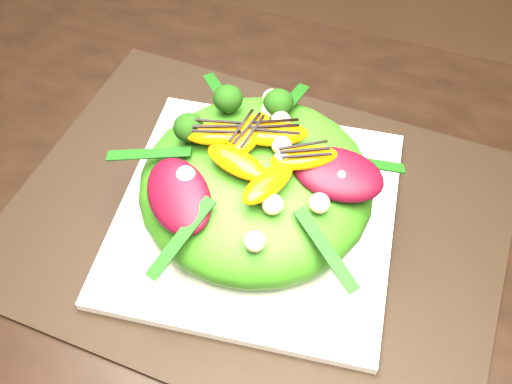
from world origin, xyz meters
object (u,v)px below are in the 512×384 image
(placemat, at_px, (256,219))
(plate_base, at_px, (256,215))
(lettuce_mound, at_px, (256,185))
(salad_bowl, at_px, (256,207))
(orange_segment, at_px, (262,141))

(placemat, distance_m, plate_base, 0.01)
(plate_base, bearing_deg, lettuce_mound, 0.00)
(placemat, height_order, plate_base, plate_base)
(placemat, xyz_separation_m, salad_bowl, (0.00, 0.00, 0.02))
(salad_bowl, distance_m, orange_segment, 0.08)
(lettuce_mound, xyz_separation_m, orange_segment, (0.00, 0.01, 0.05))
(orange_segment, bearing_deg, salad_bowl, -95.13)
(lettuce_mound, bearing_deg, plate_base, 0.00)
(placemat, relative_size, plate_base, 1.80)
(salad_bowl, xyz_separation_m, orange_segment, (0.00, 0.01, 0.08))
(plate_base, xyz_separation_m, orange_segment, (0.00, 0.01, 0.09))
(salad_bowl, bearing_deg, plate_base, 0.00)
(lettuce_mound, bearing_deg, orange_segment, 84.87)
(placemat, distance_m, salad_bowl, 0.02)
(lettuce_mound, bearing_deg, salad_bowl, 0.00)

